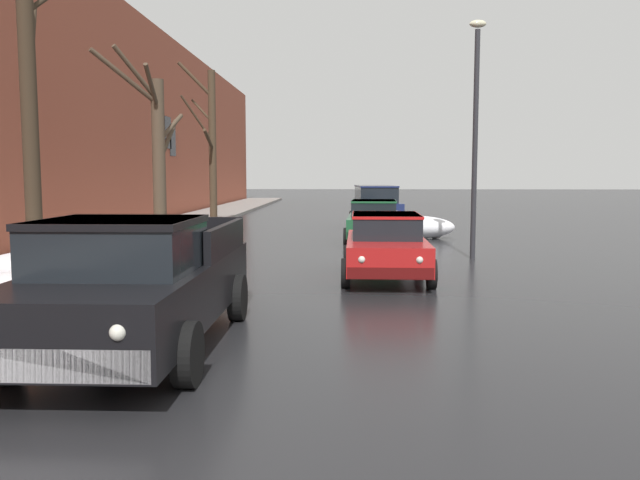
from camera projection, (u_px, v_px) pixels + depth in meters
name	position (u px, v px, depth m)	size (l,w,h in m)	color
left_sidewalk_slab	(98.00, 249.00, 19.27)	(3.02, 80.00, 0.15)	gray
brick_townhouse_facade	(25.00, 92.00, 18.89)	(0.63, 80.00, 9.35)	#9E4C38
snow_bank_near_corner_left	(40.00, 273.00, 12.42)	(2.57, 1.02, 0.85)	white
snow_bank_along_left_kerb	(415.00, 228.00, 23.15)	(2.86, 1.39, 0.82)	white
snow_bank_mid_block_left	(27.00, 290.00, 11.19)	(2.34, 1.26, 0.62)	white
bare_tree_second_along_sidewalk	(30.00, 82.00, 11.71)	(2.40, 1.88, 7.48)	#382B1E
bare_tree_mid_block	(157.00, 153.00, 19.74)	(1.86, 3.61, 5.94)	#4C3D2D
bare_tree_far_down_block	(211.00, 145.00, 27.61)	(1.51, 2.19, 6.96)	#423323
pickup_truck_black_approaching_near_lane	(137.00, 283.00, 8.44)	(2.25, 5.45, 1.76)	black
sedan_red_parked_kerbside_close	(386.00, 244.00, 14.31)	(1.95, 4.14, 1.42)	red
sedan_green_parked_kerbside_mid	(374.00, 220.00, 21.79)	(2.03, 4.14, 1.42)	#1E5633
suv_darkblue_parked_far_down_block	(376.00, 205.00, 27.36)	(2.20, 4.62, 1.82)	navy
street_lamp_post	(475.00, 128.00, 17.29)	(0.44, 0.24, 6.32)	#28282D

